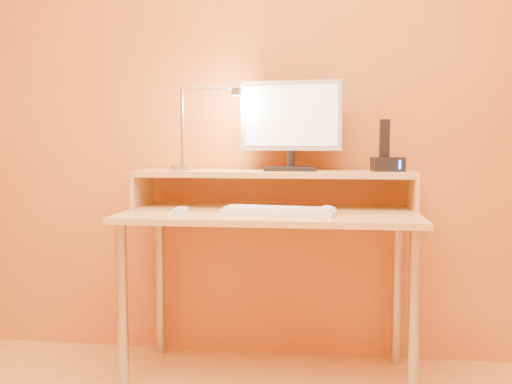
# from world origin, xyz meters

# --- Properties ---
(wall_back) EXTENTS (3.00, 0.04, 2.50)m
(wall_back) POSITION_xyz_m (0.00, 1.50, 1.25)
(wall_back) COLOR #D28E41
(wall_back) RESTS_ON floor
(desk_leg_fl) EXTENTS (0.04, 0.04, 0.69)m
(desk_leg_fl) POSITION_xyz_m (-0.55, 0.93, 0.35)
(desk_leg_fl) COLOR #AAABB3
(desk_leg_fl) RESTS_ON floor
(desk_leg_fr) EXTENTS (0.04, 0.04, 0.69)m
(desk_leg_fr) POSITION_xyz_m (0.55, 0.93, 0.35)
(desk_leg_fr) COLOR #AAABB3
(desk_leg_fr) RESTS_ON floor
(desk_leg_bl) EXTENTS (0.04, 0.04, 0.69)m
(desk_leg_bl) POSITION_xyz_m (-0.55, 1.43, 0.35)
(desk_leg_bl) COLOR #AAABB3
(desk_leg_bl) RESTS_ON floor
(desk_leg_br) EXTENTS (0.04, 0.04, 0.69)m
(desk_leg_br) POSITION_xyz_m (0.55, 1.43, 0.35)
(desk_leg_br) COLOR #AAABB3
(desk_leg_br) RESTS_ON floor
(desk_lower) EXTENTS (1.20, 0.60, 0.02)m
(desk_lower) POSITION_xyz_m (0.00, 1.18, 0.71)
(desk_lower) COLOR tan
(desk_lower) RESTS_ON floor
(shelf_riser_left) EXTENTS (0.02, 0.30, 0.14)m
(shelf_riser_left) POSITION_xyz_m (-0.59, 1.33, 0.79)
(shelf_riser_left) COLOR tan
(shelf_riser_left) RESTS_ON desk_lower
(shelf_riser_right) EXTENTS (0.02, 0.30, 0.14)m
(shelf_riser_right) POSITION_xyz_m (0.59, 1.33, 0.79)
(shelf_riser_right) COLOR tan
(shelf_riser_right) RESTS_ON desk_lower
(desk_shelf) EXTENTS (1.20, 0.30, 0.02)m
(desk_shelf) POSITION_xyz_m (0.00, 1.33, 0.87)
(desk_shelf) COLOR tan
(desk_shelf) RESTS_ON desk_lower
(monitor_foot) EXTENTS (0.22, 0.16, 0.02)m
(monitor_foot) POSITION_xyz_m (0.07, 1.33, 0.89)
(monitor_foot) COLOR black
(monitor_foot) RESTS_ON desk_shelf
(monitor_neck) EXTENTS (0.04, 0.04, 0.07)m
(monitor_neck) POSITION_xyz_m (0.07, 1.33, 0.93)
(monitor_neck) COLOR black
(monitor_neck) RESTS_ON monitor_foot
(monitor_panel) EXTENTS (0.44, 0.08, 0.30)m
(monitor_panel) POSITION_xyz_m (0.07, 1.34, 1.12)
(monitor_panel) COLOR silver
(monitor_panel) RESTS_ON monitor_neck
(monitor_back) EXTENTS (0.40, 0.05, 0.26)m
(monitor_back) POSITION_xyz_m (0.07, 1.36, 1.12)
(monitor_back) COLOR black
(monitor_back) RESTS_ON monitor_panel
(monitor_screen) EXTENTS (0.40, 0.05, 0.26)m
(monitor_screen) POSITION_xyz_m (0.07, 1.32, 1.12)
(monitor_screen) COLOR #C9E3F8
(monitor_screen) RESTS_ON monitor_panel
(lamp_base) EXTENTS (0.10, 0.10, 0.02)m
(lamp_base) POSITION_xyz_m (-0.40, 1.30, 0.89)
(lamp_base) COLOR #AAABB3
(lamp_base) RESTS_ON desk_shelf
(lamp_post) EXTENTS (0.01, 0.01, 0.33)m
(lamp_post) POSITION_xyz_m (-0.40, 1.30, 1.07)
(lamp_post) COLOR #AAABB3
(lamp_post) RESTS_ON lamp_base
(lamp_arm) EXTENTS (0.24, 0.01, 0.01)m
(lamp_arm) POSITION_xyz_m (-0.28, 1.30, 1.24)
(lamp_arm) COLOR #AAABB3
(lamp_arm) RESTS_ON lamp_post
(lamp_head) EXTENTS (0.04, 0.04, 0.03)m
(lamp_head) POSITION_xyz_m (-0.16, 1.30, 1.22)
(lamp_head) COLOR #AAABB3
(lamp_head) RESTS_ON lamp_arm
(lamp_bulb) EXTENTS (0.03, 0.03, 0.00)m
(lamp_bulb) POSITION_xyz_m (-0.16, 1.30, 1.20)
(lamp_bulb) COLOR #FFEAC6
(lamp_bulb) RESTS_ON lamp_head
(phone_dock) EXTENTS (0.14, 0.12, 0.06)m
(phone_dock) POSITION_xyz_m (0.49, 1.33, 0.91)
(phone_dock) COLOR black
(phone_dock) RESTS_ON desk_shelf
(phone_handset) EXTENTS (0.04, 0.03, 0.16)m
(phone_handset) POSITION_xyz_m (0.47, 1.33, 1.02)
(phone_handset) COLOR black
(phone_handset) RESTS_ON phone_dock
(phone_led) EXTENTS (0.01, 0.00, 0.04)m
(phone_led) POSITION_xyz_m (0.53, 1.28, 0.91)
(phone_led) COLOR #1D65FD
(phone_led) RESTS_ON phone_dock
(keyboard) EXTENTS (0.45, 0.20, 0.02)m
(keyboard) POSITION_xyz_m (0.04, 1.05, 0.73)
(keyboard) COLOR white
(keyboard) RESTS_ON desk_lower
(mouse) EXTENTS (0.09, 0.12, 0.04)m
(mouse) POSITION_xyz_m (0.24, 1.10, 0.74)
(mouse) COLOR silver
(mouse) RESTS_ON desk_lower
(remote_control) EXTENTS (0.05, 0.17, 0.02)m
(remote_control) POSITION_xyz_m (-0.35, 1.03, 0.73)
(remote_control) COLOR white
(remote_control) RESTS_ON desk_lower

